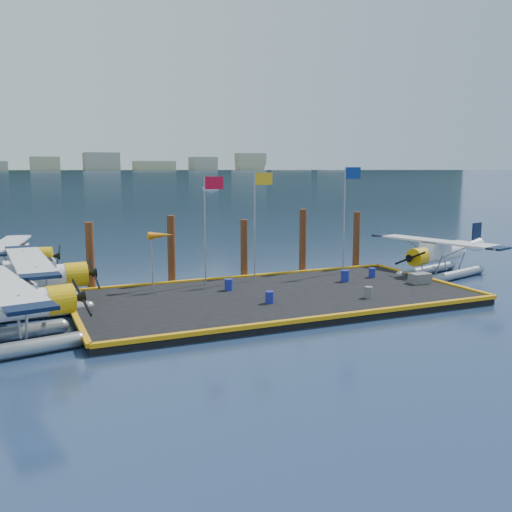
{
  "coord_description": "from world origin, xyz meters",
  "views": [
    {
      "loc": [
        -12.47,
        -26.03,
        6.97
      ],
      "look_at": [
        -0.21,
        2.0,
        2.13
      ],
      "focal_mm": 40.0,
      "sensor_mm": 36.0,
      "label": 1
    }
  ],
  "objects_px": {
    "flagpole_red": "(208,213)",
    "flagpole_blue": "(347,204)",
    "drum_3": "(269,297)",
    "piling_0": "(90,259)",
    "windsock": "(160,237)",
    "piling_3": "(303,243)",
    "drum_0": "(229,285)",
    "piling_1": "(171,252)",
    "drum_4": "(372,273)",
    "crate": "(420,278)",
    "seaplane_c": "(2,261)",
    "drum_1": "(368,292)",
    "piling_2": "(244,251)",
    "flagpole_yellow": "(258,209)",
    "seaplane_b": "(21,283)",
    "seaplane_d": "(438,256)",
    "piling_4": "(356,242)",
    "drum_2": "(345,276)"
  },
  "relations": [
    {
      "from": "drum_2",
      "to": "drum_4",
      "type": "distance_m",
      "value": 2.2
    },
    {
      "from": "seaplane_d",
      "to": "flagpole_blue",
      "type": "xyz_separation_m",
      "value": [
        -5.53,
        2.03,
        3.3
      ]
    },
    {
      "from": "flagpole_yellow",
      "to": "flagpole_blue",
      "type": "relative_size",
      "value": 0.95
    },
    {
      "from": "windsock",
      "to": "piling_3",
      "type": "xyz_separation_m",
      "value": [
        9.53,
        1.6,
        -1.08
      ]
    },
    {
      "from": "drum_3",
      "to": "flagpole_blue",
      "type": "relative_size",
      "value": 0.09
    },
    {
      "from": "drum_2",
      "to": "piling_4",
      "type": "xyz_separation_m",
      "value": [
        3.41,
        4.05,
        1.27
      ]
    },
    {
      "from": "seaplane_c",
      "to": "flagpole_blue",
      "type": "relative_size",
      "value": 1.44
    },
    {
      "from": "crate",
      "to": "drum_1",
      "type": "bearing_deg",
      "value": -158.52
    },
    {
      "from": "drum_3",
      "to": "windsock",
      "type": "xyz_separation_m",
      "value": [
        -3.94,
        5.45,
        2.54
      ]
    },
    {
      "from": "drum_3",
      "to": "piling_3",
      "type": "relative_size",
      "value": 0.13
    },
    {
      "from": "drum_0",
      "to": "flagpole_red",
      "type": "bearing_deg",
      "value": 102.32
    },
    {
      "from": "crate",
      "to": "flagpole_blue",
      "type": "xyz_separation_m",
      "value": [
        -2.04,
        4.55,
        4.0
      ]
    },
    {
      "from": "drum_3",
      "to": "piling_0",
      "type": "bearing_deg",
      "value": 136.43
    },
    {
      "from": "drum_2",
      "to": "drum_1",
      "type": "bearing_deg",
      "value": -106.01
    },
    {
      "from": "flagpole_blue",
      "to": "flagpole_yellow",
      "type": "bearing_deg",
      "value": 180.0
    },
    {
      "from": "drum_4",
      "to": "piling_4",
      "type": "distance_m",
      "value": 4.06
    },
    {
      "from": "drum_0",
      "to": "drum_4",
      "type": "bearing_deg",
      "value": -0.56
    },
    {
      "from": "piling_0",
      "to": "piling_4",
      "type": "xyz_separation_m",
      "value": [
        17.0,
        0.0,
        0.0
      ]
    },
    {
      "from": "flagpole_yellow",
      "to": "piling_2",
      "type": "relative_size",
      "value": 1.63
    },
    {
      "from": "drum_0",
      "to": "piling_4",
      "type": "distance_m",
      "value": 11.03
    },
    {
      "from": "drum_0",
      "to": "drum_1",
      "type": "height_order",
      "value": "drum_0"
    },
    {
      "from": "seaplane_c",
      "to": "seaplane_d",
      "type": "height_order",
      "value": "seaplane_c"
    },
    {
      "from": "seaplane_b",
      "to": "drum_3",
      "type": "relative_size",
      "value": 17.17
    },
    {
      "from": "drum_4",
      "to": "flagpole_blue",
      "type": "xyz_separation_m",
      "value": [
        -0.55,
        2.03,
        4.01
      ]
    },
    {
      "from": "flagpole_red",
      "to": "drum_2",
      "type": "bearing_deg",
      "value": -18.37
    },
    {
      "from": "seaplane_c",
      "to": "drum_0",
      "type": "distance_m",
      "value": 14.0
    },
    {
      "from": "piling_0",
      "to": "piling_2",
      "type": "relative_size",
      "value": 1.05
    },
    {
      "from": "drum_2",
      "to": "windsock",
      "type": "relative_size",
      "value": 0.21
    },
    {
      "from": "piling_2",
      "to": "piling_3",
      "type": "distance_m",
      "value": 4.01
    },
    {
      "from": "flagpole_red",
      "to": "piling_2",
      "type": "relative_size",
      "value": 1.58
    },
    {
      "from": "piling_4",
      "to": "flagpole_yellow",
      "type": "bearing_deg",
      "value": -168.4
    },
    {
      "from": "seaplane_b",
      "to": "piling_2",
      "type": "relative_size",
      "value": 2.62
    },
    {
      "from": "piling_1",
      "to": "drum_4",
      "type": "bearing_deg",
      "value": -17.91
    },
    {
      "from": "flagpole_red",
      "to": "windsock",
      "type": "relative_size",
      "value": 1.92
    },
    {
      "from": "drum_0",
      "to": "drum_4",
      "type": "distance_m",
      "value": 9.12
    },
    {
      "from": "drum_1",
      "to": "piling_2",
      "type": "height_order",
      "value": "piling_2"
    },
    {
      "from": "flagpole_yellow",
      "to": "piling_0",
      "type": "bearing_deg",
      "value": 170.14
    },
    {
      "from": "flagpole_yellow",
      "to": "flagpole_red",
      "type": "bearing_deg",
      "value": 180.0
    },
    {
      "from": "seaplane_b",
      "to": "drum_4",
      "type": "height_order",
      "value": "seaplane_b"
    },
    {
      "from": "seaplane_b",
      "to": "drum_3",
      "type": "xyz_separation_m",
      "value": [
        10.98,
        -4.11,
        -0.85
      ]
    },
    {
      "from": "piling_2",
      "to": "seaplane_b",
      "type": "bearing_deg",
      "value": -166.83
    },
    {
      "from": "drum_1",
      "to": "piling_3",
      "type": "distance_m",
      "value": 8.19
    },
    {
      "from": "seaplane_b",
      "to": "seaplane_d",
      "type": "distance_m",
      "value": 24.3
    },
    {
      "from": "drum_4",
      "to": "flagpole_yellow",
      "type": "xyz_separation_m",
      "value": [
        -6.54,
        2.03,
        3.83
      ]
    },
    {
      "from": "flagpole_red",
      "to": "piling_4",
      "type": "xyz_separation_m",
      "value": [
        10.79,
        1.6,
        -2.4
      ]
    },
    {
      "from": "seaplane_d",
      "to": "drum_1",
      "type": "relative_size",
      "value": 15.51
    },
    {
      "from": "flagpole_red",
      "to": "flagpole_blue",
      "type": "relative_size",
      "value": 0.92
    },
    {
      "from": "drum_3",
      "to": "piling_3",
      "type": "height_order",
      "value": "piling_3"
    },
    {
      "from": "seaplane_d",
      "to": "crate",
      "type": "distance_m",
      "value": 4.36
    },
    {
      "from": "drum_0",
      "to": "piling_3",
      "type": "distance_m",
      "value": 7.43
    }
  ]
}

